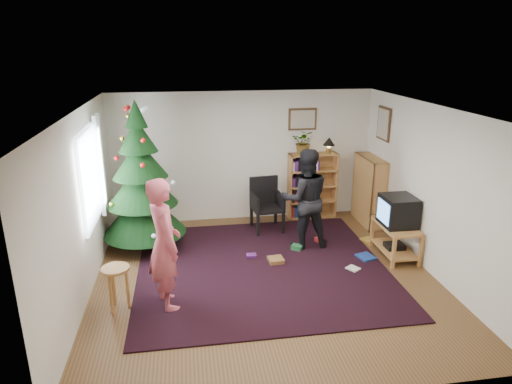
{
  "coord_description": "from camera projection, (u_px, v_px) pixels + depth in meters",
  "views": [
    {
      "loc": [
        -1.09,
        -5.99,
        3.35
      ],
      "look_at": [
        -0.02,
        0.76,
        1.1
      ],
      "focal_mm": 32.0,
      "sensor_mm": 36.0,
      "label": 1
    }
  ],
  "objects": [
    {
      "name": "bookshelf_right",
      "position": [
        369.0,
        190.0,
        8.71
      ],
      "size": [
        0.3,
        0.95,
        1.3
      ],
      "rotation": [
        0.0,
        0.0,
        1.57
      ],
      "color": "#BF8044",
      "rests_on": "floor"
    },
    {
      "name": "tv_stand",
      "position": [
        395.0,
        237.0,
        7.42
      ],
      "size": [
        0.5,
        0.91,
        0.55
      ],
      "color": "#BF8044",
      "rests_on": "floor"
    },
    {
      "name": "curtain",
      "position": [
        101.0,
        165.0,
        7.22
      ],
      "size": [
        0.06,
        0.35,
        1.6
      ],
      "primitive_type": "cube",
      "color": "white",
      "rests_on": "wall_left"
    },
    {
      "name": "picture_back",
      "position": [
        303.0,
        119.0,
        8.71
      ],
      "size": [
        0.55,
        0.03,
        0.42
      ],
      "color": "#4C3319",
      "rests_on": "wall_back"
    },
    {
      "name": "wall_right",
      "position": [
        430.0,
        190.0,
        6.81
      ],
      "size": [
        0.02,
        5.0,
        2.5
      ],
      "primitive_type": "cube",
      "color": "silver",
      "rests_on": "floor"
    },
    {
      "name": "table_lamp",
      "position": [
        329.0,
        142.0,
        8.8
      ],
      "size": [
        0.23,
        0.23,
        0.31
      ],
      "color": "#A57F33",
      "rests_on": "bookshelf_back"
    },
    {
      "name": "armchair",
      "position": [
        266.0,
        202.0,
        8.47
      ],
      "size": [
        0.59,
        0.59,
        0.98
      ],
      "rotation": [
        0.0,
        0.0,
        0.1
      ],
      "color": "black",
      "rests_on": "rug"
    },
    {
      "name": "floor",
      "position": [
        265.0,
        277.0,
        6.83
      ],
      "size": [
        5.0,
        5.0,
        0.0
      ],
      "primitive_type": "plane",
      "color": "brown",
      "rests_on": "ground"
    },
    {
      "name": "wall_back",
      "position": [
        243.0,
        157.0,
        8.79
      ],
      "size": [
        5.0,
        0.02,
        2.5
      ],
      "primitive_type": "cube",
      "color": "silver",
      "rests_on": "floor"
    },
    {
      "name": "wall_front",
      "position": [
        315.0,
        288.0,
        4.09
      ],
      "size": [
        5.0,
        0.02,
        2.5
      ],
      "primitive_type": "cube",
      "color": "silver",
      "rests_on": "floor"
    },
    {
      "name": "person_by_chair",
      "position": [
        305.0,
        199.0,
        7.63
      ],
      "size": [
        0.85,
        0.67,
        1.71
      ],
      "primitive_type": "imported",
      "rotation": [
        0.0,
        0.0,
        3.12
      ],
      "color": "black",
      "rests_on": "rug"
    },
    {
      "name": "bookshelf_back",
      "position": [
        312.0,
        185.0,
        9.02
      ],
      "size": [
        0.95,
        0.3,
        1.3
      ],
      "color": "#BF8044",
      "rests_on": "floor"
    },
    {
      "name": "christmas_tree",
      "position": [
        142.0,
        189.0,
        7.53
      ],
      "size": [
        1.39,
        1.39,
        2.51
      ],
      "rotation": [
        0.0,
        0.0,
        -0.33
      ],
      "color": "#3F2816",
      "rests_on": "rug"
    },
    {
      "name": "floor_clutter",
      "position": [
        319.0,
        252.0,
        7.55
      ],
      "size": [
        2.32,
        1.28,
        0.08
      ],
      "color": "#A51E19",
      "rests_on": "rug"
    },
    {
      "name": "stool",
      "position": [
        116.0,
        277.0,
        5.89
      ],
      "size": [
        0.36,
        0.36,
        0.6
      ],
      "color": "#BF8044",
      "rests_on": "floor"
    },
    {
      "name": "potted_plant",
      "position": [
        304.0,
        142.0,
        8.72
      ],
      "size": [
        0.53,
        0.5,
        0.47
      ],
      "primitive_type": "imported",
      "rotation": [
        0.0,
        0.0,
        -0.41
      ],
      "color": "gray",
      "rests_on": "bookshelf_back"
    },
    {
      "name": "picture_right",
      "position": [
        384.0,
        124.0,
        8.23
      ],
      "size": [
        0.03,
        0.5,
        0.6
      ],
      "color": "#4C3319",
      "rests_on": "wall_right"
    },
    {
      "name": "wall_left",
      "position": [
        81.0,
        208.0,
        6.07
      ],
      "size": [
        0.02,
        5.0,
        2.5
      ],
      "primitive_type": "cube",
      "color": "silver",
      "rests_on": "floor"
    },
    {
      "name": "crt_tv",
      "position": [
        398.0,
        211.0,
        7.28
      ],
      "size": [
        0.51,
        0.55,
        0.48
      ],
      "color": "black",
      "rests_on": "tv_stand"
    },
    {
      "name": "rug",
      "position": [
        262.0,
        267.0,
        7.11
      ],
      "size": [
        3.8,
        3.6,
        0.02
      ],
      "primitive_type": "cube",
      "color": "black",
      "rests_on": "floor"
    },
    {
      "name": "person_standing",
      "position": [
        164.0,
        244.0,
        5.84
      ],
      "size": [
        0.6,
        0.75,
        1.77
      ],
      "primitive_type": "imported",
      "rotation": [
        0.0,
        0.0,
        1.88
      ],
      "color": "#CB515F",
      "rests_on": "rug"
    },
    {
      "name": "ceiling",
      "position": [
        267.0,
        110.0,
        6.05
      ],
      "size": [
        5.0,
        5.0,
        0.0
      ],
      "primitive_type": "plane",
      "rotation": [
        3.14,
        0.0,
        0.0
      ],
      "color": "white",
      "rests_on": "wall_back"
    },
    {
      "name": "window_pane",
      "position": [
        90.0,
        177.0,
        6.56
      ],
      "size": [
        0.04,
        1.2,
        1.4
      ],
      "primitive_type": "cube",
      "color": "silver",
      "rests_on": "wall_left"
    }
  ]
}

